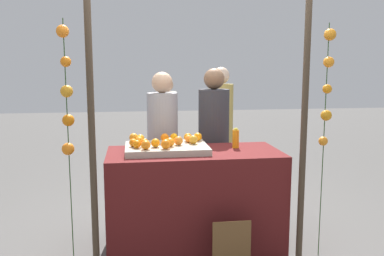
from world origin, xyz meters
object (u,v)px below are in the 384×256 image
(orange_0, at_px, (174,137))
(chalkboard_sign, at_px, (231,247))
(orange_1, at_px, (140,138))
(stall_counter, at_px, (194,198))
(juice_bottle, at_px, (236,139))
(vendor_right, at_px, (214,150))
(vendor_left, at_px, (163,153))

(orange_0, height_order, chalkboard_sign, orange_0)
(orange_0, distance_m, orange_1, 0.34)
(stall_counter, relative_size, juice_bottle, 8.37)
(orange_1, xyz_separation_m, juice_bottle, (0.93, -0.10, -0.01))
(juice_bottle, xyz_separation_m, vendor_right, (-0.11, 0.56, -0.23))
(chalkboard_sign, bearing_deg, vendor_left, 111.11)
(orange_0, height_order, vendor_left, vendor_left)
(vendor_left, distance_m, vendor_right, 0.57)
(chalkboard_sign, height_order, vendor_right, vendor_right)
(orange_1, xyz_separation_m, vendor_left, (0.25, 0.45, -0.25))
(stall_counter, height_order, chalkboard_sign, stall_counter)
(orange_1, bearing_deg, vendor_right, 29.77)
(juice_bottle, distance_m, vendor_left, 0.90)
(orange_1, xyz_separation_m, vendor_right, (0.82, 0.47, -0.23))
(orange_1, distance_m, juice_bottle, 0.93)
(juice_bottle, relative_size, vendor_right, 0.11)
(stall_counter, height_order, vendor_left, vendor_left)
(stall_counter, bearing_deg, orange_0, 124.20)
(stall_counter, relative_size, orange_1, 20.36)
(vendor_right, bearing_deg, orange_0, -139.13)
(vendor_left, bearing_deg, orange_1, -118.97)
(orange_0, xyz_separation_m, vendor_right, (0.49, 0.42, -0.23))
(chalkboard_sign, xyz_separation_m, vendor_left, (-0.48, 1.24, 0.56))
(orange_0, relative_size, orange_1, 0.94)
(stall_counter, xyz_separation_m, orange_1, (-0.50, 0.20, 0.56))
(stall_counter, distance_m, juice_bottle, 0.71)
(orange_0, height_order, vendor_right, vendor_right)
(orange_0, distance_m, chalkboard_sign, 1.23)
(stall_counter, xyz_separation_m, orange_0, (-0.17, 0.25, 0.56))
(orange_0, bearing_deg, vendor_left, 101.67)
(juice_bottle, xyz_separation_m, vendor_left, (-0.68, 0.54, -0.24))
(stall_counter, bearing_deg, juice_bottle, 13.94)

